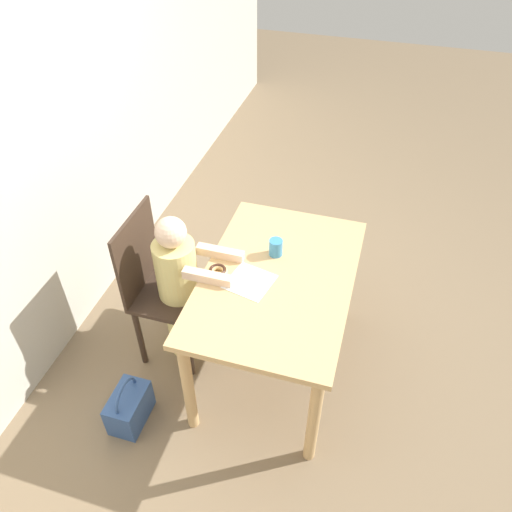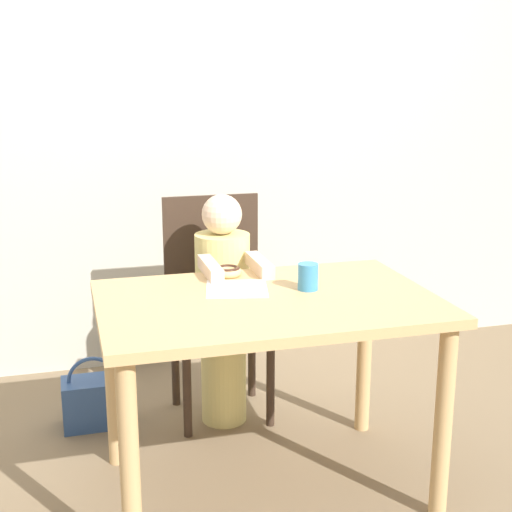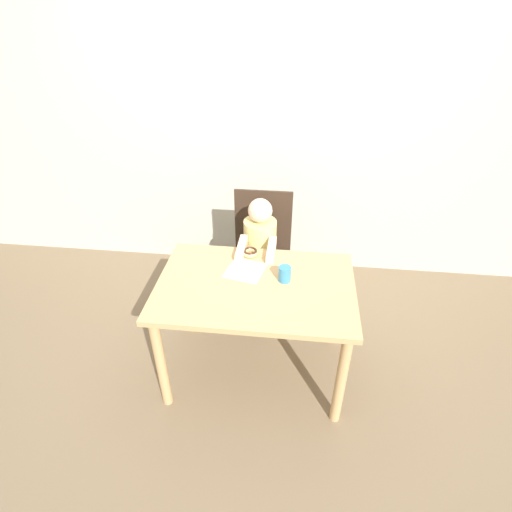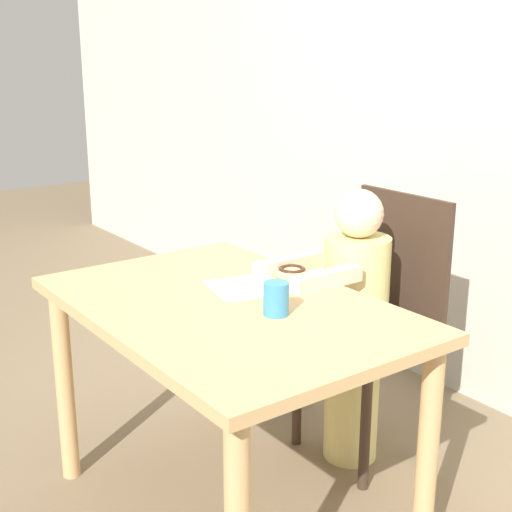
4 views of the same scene
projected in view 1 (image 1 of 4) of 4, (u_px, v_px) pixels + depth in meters
name	position (u px, v px, depth m)	size (l,w,h in m)	color
ground_plane	(274.00, 362.00, 3.03)	(12.00, 12.00, 0.00)	#7A664C
wall_back	(25.00, 148.00, 2.47)	(8.00, 0.05, 2.50)	beige
dining_table	(277.00, 291.00, 2.62)	(1.15, 0.76, 0.72)	tan
chair	(161.00, 286.00, 2.81)	(0.42, 0.37, 0.95)	#38281E
child_figure	(180.00, 289.00, 2.78)	(0.24, 0.47, 0.99)	#E0D17F
donut	(218.00, 271.00, 2.55)	(0.10, 0.10, 0.04)	#DBB270
napkin	(250.00, 282.00, 2.52)	(0.26, 0.26, 0.00)	white
handbag	(129.00, 407.00, 2.67)	(0.26, 0.16, 0.31)	#2D4C84
cup	(276.00, 247.00, 2.64)	(0.07, 0.07, 0.09)	teal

